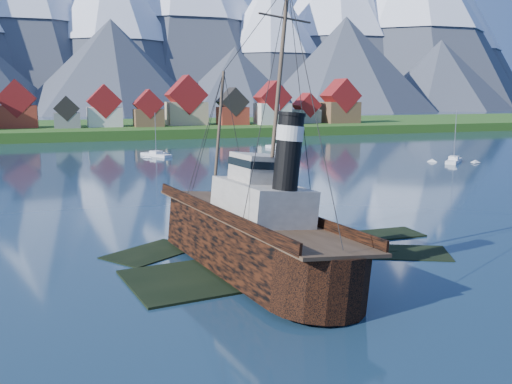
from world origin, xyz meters
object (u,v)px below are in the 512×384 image
object	(u,v)px
sailboat_f	(279,148)
sailboat_e	(156,155)
tugboat_wreck	(242,230)
sailboat_d	(454,161)

from	to	relation	value
sailboat_f	sailboat_e	bearing A→B (deg)	178.51
sailboat_e	sailboat_f	xyz separation A→B (m)	(32.59, 7.01, 0.04)
tugboat_wreck	sailboat_f	size ratio (longest dim) A/B	2.49
sailboat_e	sailboat_f	world-z (taller)	sailboat_f
tugboat_wreck	sailboat_e	size ratio (longest dim) A/B	2.86
tugboat_wreck	sailboat_e	distance (m)	85.19
tugboat_wreck	sailboat_f	bearing A→B (deg)	58.41
tugboat_wreck	sailboat_f	distance (m)	99.86
tugboat_wreck	sailboat_f	world-z (taller)	tugboat_wreck
sailboat_f	sailboat_d	bearing A→B (deg)	-72.28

